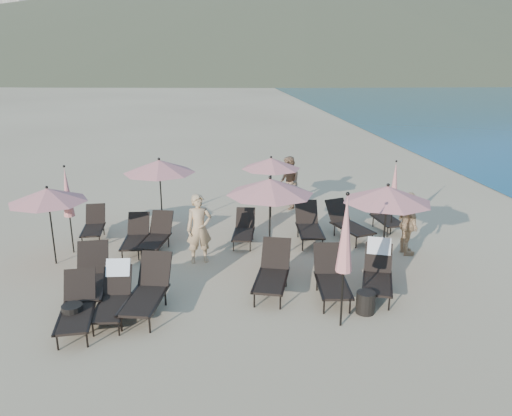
{
  "coord_description": "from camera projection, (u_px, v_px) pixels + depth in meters",
  "views": [
    {
      "loc": [
        -1.39,
        -9.65,
        5.17
      ],
      "look_at": [
        -0.04,
        3.5,
        1.1
      ],
      "focal_mm": 35.0,
      "sensor_mm": 36.0,
      "label": 1
    }
  ],
  "objects": [
    {
      "name": "umbrella_open_0",
      "position": [
        48.0,
        195.0,
        12.36
      ],
      "size": [
        1.93,
        1.93,
        2.08
      ],
      "color": "black",
      "rests_on": "ground"
    },
    {
      "name": "side_table_1",
      "position": [
        366.0,
        303.0,
        10.38
      ],
      "size": [
        0.4,
        0.4,
        0.47
      ],
      "primitive_type": "cylinder",
      "color": "black",
      "rests_on": "ground"
    },
    {
      "name": "lounger_6",
      "position": [
        94.0,
        225.0,
        14.6
      ],
      "size": [
        0.66,
        1.53,
        0.86
      ],
      "rotation": [
        0.0,
        0.0,
        0.06
      ],
      "color": "black",
      "rests_on": "ground"
    },
    {
      "name": "beachgoer_b",
      "position": [
        289.0,
        183.0,
        17.33
      ],
      "size": [
        0.78,
        0.96,
        1.83
      ],
      "primitive_type": "imported",
      "rotation": [
        0.0,
        0.0,
        -1.47
      ],
      "color": "#916A4B",
      "rests_on": "ground"
    },
    {
      "name": "umbrella_closed_0",
      "position": [
        345.0,
        235.0,
        9.38
      ],
      "size": [
        0.32,
        0.32,
        2.77
      ],
      "color": "black",
      "rests_on": "ground"
    },
    {
      "name": "umbrella_open_4",
      "position": [
        271.0,
        163.0,
        16.04
      ],
      "size": [
        1.92,
        1.92,
        2.07
      ],
      "color": "black",
      "rests_on": "ground"
    },
    {
      "name": "lounger_10",
      "position": [
        309.0,
        225.0,
        14.38
      ],
      "size": [
        0.78,
        1.8,
        1.01
      ],
      "rotation": [
        0.0,
        0.0,
        -0.06
      ],
      "color": "black",
      "rests_on": "ground"
    },
    {
      "name": "lounger_1",
      "position": [
        114.0,
        294.0,
        10.21
      ],
      "size": [
        0.66,
        1.63,
        1.0
      ],
      "rotation": [
        0.0,
        0.0,
        -0.05
      ],
      "color": "black",
      "rests_on": "ground"
    },
    {
      "name": "side_table_0",
      "position": [
        73.0,
        316.0,
        9.8
      ],
      "size": [
        0.41,
        0.41,
        0.49
      ],
      "primitive_type": "cylinder",
      "color": "black",
      "rests_on": "ground"
    },
    {
      "name": "lounger_5",
      "position": [
        378.0,
        270.0,
        11.25
      ],
      "size": [
        1.14,
        1.81,
        1.06
      ],
      "rotation": [
        0.0,
        0.0,
        -0.34
      ],
      "color": "black",
      "rests_on": "ground"
    },
    {
      "name": "beachgoer_c",
      "position": [
        408.0,
        224.0,
        13.27
      ],
      "size": [
        0.44,
        1.02,
        1.72
      ],
      "primitive_type": "imported",
      "rotation": [
        0.0,
        0.0,
        1.59
      ],
      "color": "tan",
      "rests_on": "ground"
    },
    {
      "name": "lounger_11",
      "position": [
        385.0,
        215.0,
        15.38
      ],
      "size": [
        0.77,
        1.65,
        0.92
      ],
      "rotation": [
        0.0,
        0.0,
        0.11
      ],
      "color": "black",
      "rests_on": "ground"
    },
    {
      "name": "umbrella_open_1",
      "position": [
        270.0,
        187.0,
        12.25
      ],
      "size": [
        2.17,
        2.17,
        2.34
      ],
      "color": "black",
      "rests_on": "ground"
    },
    {
      "name": "lounger_13",
      "position": [
        348.0,
        222.0,
        14.61
      ],
      "size": [
        1.19,
        1.86,
        1.0
      ],
      "rotation": [
        0.0,
        0.0,
        0.34
      ],
      "color": "black",
      "rests_on": "ground"
    },
    {
      "name": "lounger_3",
      "position": [
        273.0,
        272.0,
        11.27
      ],
      "size": [
        1.13,
        1.9,
        1.02
      ],
      "rotation": [
        0.0,
        0.0,
        -0.27
      ],
      "color": "black",
      "rests_on": "ground"
    },
    {
      "name": "umbrella_open_2",
      "position": [
        387.0,
        194.0,
        11.77
      ],
      "size": [
        2.12,
        2.12,
        2.28
      ],
      "color": "black",
      "rests_on": "ground"
    },
    {
      "name": "lounger_8",
      "position": [
        156.0,
        235.0,
        13.67
      ],
      "size": [
        0.96,
        1.72,
        0.94
      ],
      "rotation": [
        0.0,
        0.0,
        -0.22
      ],
      "color": "black",
      "rests_on": "ground"
    },
    {
      "name": "ground",
      "position": [
        274.0,
        303.0,
        10.83
      ],
      "size": [
        800.0,
        800.0,
        0.0
      ],
      "primitive_type": "plane",
      "color": "#D6BA8C",
      "rests_on": "ground"
    },
    {
      "name": "umbrella_closed_1",
      "position": [
        395.0,
        183.0,
        14.55
      ],
      "size": [
        0.26,
        0.26,
        2.26
      ],
      "color": "black",
      "rests_on": "ground"
    },
    {
      "name": "volcanic_headland",
      "position": [
        324.0,
        18.0,
        297.72
      ],
      "size": [
        690.0,
        690.0,
        55.0
      ],
      "color": "brown",
      "rests_on": "ground"
    },
    {
      "name": "lounger_12",
      "position": [
        77.0,
        307.0,
        9.76
      ],
      "size": [
        0.77,
        1.71,
        0.95
      ],
      "rotation": [
        0.0,
        0.0,
        0.09
      ],
      "color": "black",
      "rests_on": "ground"
    },
    {
      "name": "lounger_9",
      "position": [
        244.0,
        229.0,
        14.26
      ],
      "size": [
        0.81,
        1.56,
        0.86
      ],
      "rotation": [
        0.0,
        0.0,
        -0.17
      ],
      "color": "black",
      "rests_on": "ground"
    },
    {
      "name": "lounger_7",
      "position": [
        136.0,
        236.0,
        13.63
      ],
      "size": [
        0.67,
        1.61,
        0.91
      ],
      "rotation": [
        0.0,
        0.0,
        -0.05
      ],
      "color": "black",
      "rests_on": "ground"
    },
    {
      "name": "lounger_0",
      "position": [
        90.0,
        277.0,
        10.96
      ],
      "size": [
        0.82,
        1.88,
        1.06
      ],
      "rotation": [
        0.0,
        0.0,
        0.06
      ],
      "color": "black",
      "rests_on": "ground"
    },
    {
      "name": "lounger_2",
      "position": [
        148.0,
        290.0,
        10.38
      ],
      "size": [
        1.04,
        1.91,
        1.04
      ],
      "rotation": [
        0.0,
        0.0,
        -0.2
      ],
      "color": "black",
      "rests_on": "ground"
    },
    {
      "name": "lounger_4",
      "position": [
        331.0,
        277.0,
        11.04
      ],
      "size": [
        0.8,
        1.78,
        0.99
      ],
      "rotation": [
        0.0,
        0.0,
        -0.08
      ],
      "color": "black",
      "rests_on": "ground"
    },
    {
      "name": "beachgoer_a",
      "position": [
        199.0,
        229.0,
        12.76
      ],
      "size": [
        0.73,
        0.54,
        1.81
      ],
      "primitive_type": "imported",
      "rotation": [
        0.0,
        0.0,
        0.17
      ],
      "color": "tan",
      "rests_on": "ground"
    },
    {
      "name": "hotel_skyline",
      "position": [
        19.0,
        16.0,
        252.47
      ],
      "size": [
        109.0,
        82.0,
        55.0
      ],
      "color": "beige",
      "rests_on": "ground"
    },
    {
      "name": "umbrella_open_3",
      "position": [
        159.0,
        166.0,
        14.67
      ],
      "size": [
        2.13,
        2.13,
        2.29
      ],
      "color": "black",
      "rests_on": "ground"
    },
    {
      "name": "umbrella_closed_2",
      "position": [
        67.0,
        193.0,
        13.13
      ],
      "size": [
        0.28,
        0.28,
        2.44
      ],
      "color": "black",
      "rests_on": "ground"
    }
  ]
}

